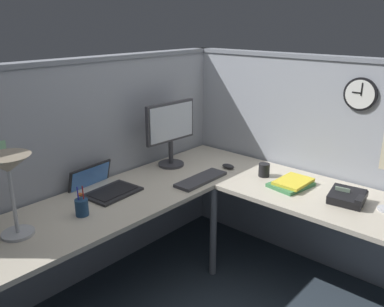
{
  "coord_description": "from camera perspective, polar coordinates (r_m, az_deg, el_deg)",
  "views": [
    {
      "loc": [
        -1.88,
        -1.44,
        1.82
      ],
      "look_at": [
        0.07,
        0.28,
        0.95
      ],
      "focal_mm": 37.63,
      "sensor_mm": 36.0,
      "label": 1
    }
  ],
  "objects": [
    {
      "name": "book_stack",
      "position": [
        2.84,
        13.97,
        -4.12
      ],
      "size": [
        0.31,
        0.25,
        0.04
      ],
      "color": "#3F7F4C",
      "rests_on": "desk"
    },
    {
      "name": "desk_lamp_dome",
      "position": [
        2.22,
        -24.58,
        -2.23
      ],
      "size": [
        0.24,
        0.24,
        0.44
      ],
      "color": "#B7BABF",
      "rests_on": "desk"
    },
    {
      "name": "office_phone",
      "position": [
        2.68,
        21.25,
        -5.86
      ],
      "size": [
        0.21,
        0.23,
        0.11
      ],
      "color": "black",
      "rests_on": "desk"
    },
    {
      "name": "wall_clock",
      "position": [
        2.88,
        22.78,
        7.76
      ],
      "size": [
        0.04,
        0.22,
        0.22
      ],
      "color": "black"
    },
    {
      "name": "monitor",
      "position": [
        3.06,
        -3.05,
        3.46
      ],
      "size": [
        0.46,
        0.2,
        0.5
      ],
      "color": "#38383D",
      "rests_on": "desk"
    },
    {
      "name": "ground_plane",
      "position": [
        2.98,
        3.41,
        -19.01
      ],
      "size": [
        6.8,
        6.8,
        0.0
      ],
      "primitive_type": "plane",
      "color": "#2D3842"
    },
    {
      "name": "cubicle_wall_right",
      "position": [
        3.16,
        17.36,
        -1.26
      ],
      "size": [
        0.12,
        2.37,
        1.58
      ],
      "color": "#999EA8",
      "rests_on": "ground"
    },
    {
      "name": "laptop",
      "position": [
        2.76,
        -12.56,
        -4.61
      ],
      "size": [
        0.37,
        0.41,
        0.22
      ],
      "color": "#232326",
      "rests_on": "desk"
    },
    {
      "name": "coffee_mug",
      "position": [
        2.96,
        10.18,
        -2.31
      ],
      "size": [
        0.08,
        0.08,
        0.1
      ],
      "primitive_type": "cylinder",
      "color": "black",
      "rests_on": "desk"
    },
    {
      "name": "computer_mouse",
      "position": [
        3.09,
        5.15,
        -1.82
      ],
      "size": [
        0.06,
        0.1,
        0.03
      ],
      "primitive_type": "ellipsoid",
      "color": "#232326",
      "rests_on": "desk"
    },
    {
      "name": "pen_cup",
      "position": [
        2.44,
        -15.36,
        -7.31
      ],
      "size": [
        0.08,
        0.08,
        0.18
      ],
      "color": "navy",
      "rests_on": "desk"
    },
    {
      "name": "keyboard",
      "position": [
        2.85,
        1.28,
        -3.67
      ],
      "size": [
        0.43,
        0.15,
        0.02
      ],
      "primitive_type": "cube",
      "rotation": [
        0.0,
        0.0,
        0.02
      ],
      "color": "#38383D",
      "rests_on": "desk"
    },
    {
      "name": "desk",
      "position": [
        2.52,
        2.46,
        -9.55
      ],
      "size": [
        2.35,
        2.15,
        0.73
      ],
      "color": "beige",
      "rests_on": "ground"
    },
    {
      "name": "cubicle_wall_back",
      "position": [
        2.95,
        -14.27,
        -2.41
      ],
      "size": [
        2.57,
        0.12,
        1.58
      ],
      "color": "#999EA8",
      "rests_on": "ground"
    }
  ]
}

